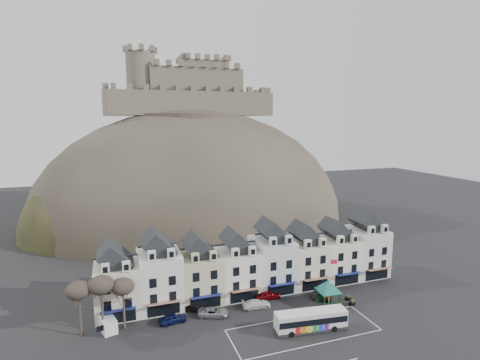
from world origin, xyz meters
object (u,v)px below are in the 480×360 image
(bus, at_px, (311,320))
(car_silver, at_px, (213,312))
(car_maroon, at_px, (267,295))
(bus_shelter, at_px, (328,286))
(car_white, at_px, (256,304))
(car_black, at_px, (195,308))
(white_van, at_px, (107,323))
(flagpole, at_px, (330,279))
(car_navy, at_px, (173,318))
(red_buoy, at_px, (326,296))
(car_charcoal, at_px, (321,294))

(bus, height_order, car_silver, bus)
(bus, xyz_separation_m, car_maroon, (-2.19, 11.11, -0.89))
(bus_shelter, distance_m, car_white, 12.35)
(bus_shelter, bearing_deg, car_black, 169.41)
(car_silver, bearing_deg, bus_shelter, -79.23)
(car_white, bearing_deg, white_van, 90.05)
(flagpole, xyz_separation_m, car_navy, (-25.59, 3.37, -4.07))
(flagpole, bearing_deg, white_van, 172.21)
(red_buoy, distance_m, car_black, 22.44)
(red_buoy, height_order, car_maroon, red_buoy)
(flagpole, height_order, car_white, flagpole)
(car_maroon, distance_m, car_charcoal, 9.53)
(car_silver, relative_size, car_charcoal, 1.23)
(car_navy, bearing_deg, red_buoy, -101.22)
(car_navy, height_order, car_charcoal, car_navy)
(bus, relative_size, car_black, 2.86)
(bus_shelter, relative_size, car_maroon, 1.51)
(bus, height_order, car_charcoal, bus)
(bus, distance_m, car_silver, 15.28)
(bus, xyz_separation_m, car_silver, (-12.59, 8.61, -1.00))
(car_navy, height_order, car_maroon, car_maroon)
(car_white, xyz_separation_m, car_charcoal, (12.12, -0.24, -0.04))
(car_charcoal, bearing_deg, bus, 129.96)
(car_navy, xyz_separation_m, car_charcoal, (26.00, -0.11, -0.08))
(red_buoy, xyz_separation_m, car_white, (-12.12, 1.91, -0.26))
(bus_shelter, relative_size, car_charcoal, 1.79)
(bus, relative_size, car_white, 2.32)
(white_van, bearing_deg, car_silver, -21.60)
(white_van, xyz_separation_m, car_maroon, (26.27, 0.96, -0.21))
(flagpole, height_order, car_maroon, flagpole)
(car_white, relative_size, car_maroon, 1.02)
(flagpole, bearing_deg, bus, -140.98)
(white_van, bearing_deg, car_navy, -24.62)
(flagpole, distance_m, car_maroon, 11.24)
(bus, distance_m, flagpole, 9.05)
(car_navy, distance_m, car_white, 13.88)
(red_buoy, bearing_deg, bus, -135.29)
(car_silver, bearing_deg, car_charcoal, -70.53)
(flagpole, height_order, car_silver, flagpole)
(car_black, distance_m, car_maroon, 12.85)
(car_navy, relative_size, car_black, 1.10)
(bus_shelter, distance_m, car_navy, 25.82)
(bus, relative_size, car_navy, 2.59)
(bus_shelter, distance_m, car_maroon, 10.58)
(red_buoy, bearing_deg, car_charcoal, 90.00)
(bus_shelter, bearing_deg, bus, -135.29)
(car_white, bearing_deg, car_black, 80.42)
(car_white, xyz_separation_m, car_maroon, (2.92, 2.26, 0.11))
(bus_shelter, bearing_deg, car_charcoal, 83.65)
(car_white, bearing_deg, red_buoy, -95.71)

